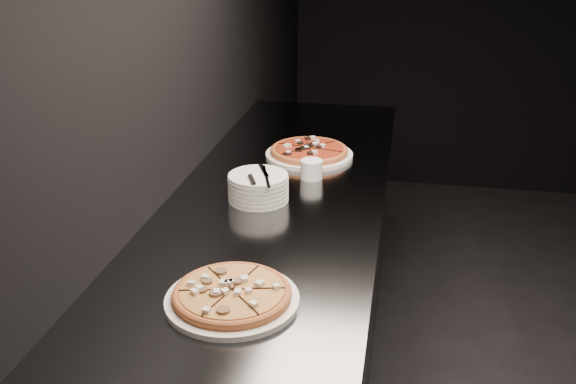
% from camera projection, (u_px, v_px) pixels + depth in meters
% --- Properties ---
extents(wall_left, '(0.02, 5.00, 2.80)m').
position_uv_depth(wall_left, '(171.00, 53.00, 2.15)').
color(wall_left, black).
rests_on(wall_left, floor).
extents(counter, '(0.74, 2.44, 0.92)m').
position_uv_depth(counter, '(280.00, 302.00, 2.46)').
color(counter, '#55585C').
rests_on(counter, floor).
extents(pizza_mushroom, '(0.36, 0.36, 0.04)m').
position_uv_depth(pizza_mushroom, '(232.00, 295.00, 1.61)').
color(pizza_mushroom, white).
rests_on(pizza_mushroom, counter).
extents(pizza_tomato, '(0.38, 0.38, 0.04)m').
position_uv_depth(pizza_tomato, '(309.00, 152.00, 2.61)').
color(pizza_tomato, white).
rests_on(pizza_tomato, counter).
extents(plate_stack, '(0.20, 0.20, 0.09)m').
position_uv_depth(plate_stack, '(258.00, 187.00, 2.20)').
color(plate_stack, white).
rests_on(plate_stack, counter).
extents(cutlery, '(0.08, 0.22, 0.01)m').
position_uv_depth(cutlery, '(259.00, 176.00, 2.16)').
color(cutlery, '#AFB2B6').
rests_on(cutlery, plate_stack).
extents(ramekin, '(0.08, 0.08, 0.07)m').
position_uv_depth(ramekin, '(312.00, 169.00, 2.39)').
color(ramekin, white).
rests_on(ramekin, counter).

